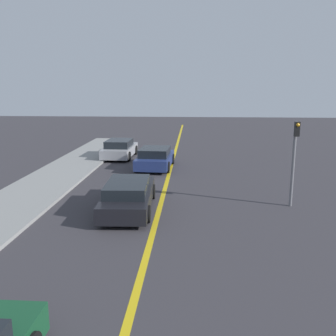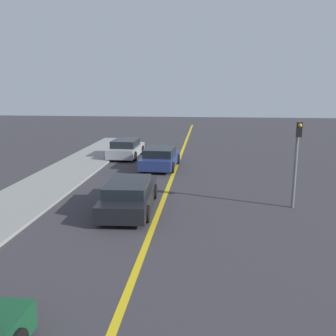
{
  "view_description": "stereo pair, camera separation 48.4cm",
  "coord_description": "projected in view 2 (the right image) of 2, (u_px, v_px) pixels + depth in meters",
  "views": [
    {
      "loc": [
        1.25,
        2.27,
        4.66
      ],
      "look_at": [
        0.37,
        15.5,
        1.74
      ],
      "focal_mm": 40.0,
      "sensor_mm": 36.0,
      "label": 1
    },
    {
      "loc": [
        1.73,
        2.31,
        4.66
      ],
      "look_at": [
        0.37,
        15.5,
        1.74
      ],
      "focal_mm": 40.0,
      "sensor_mm": 36.0,
      "label": 2
    }
  ],
  "objects": [
    {
      "name": "car_far_distant",
      "position": [
        129.0,
        195.0,
        14.33
      ],
      "size": [
        2.0,
        4.62,
        1.16
      ],
      "rotation": [
        0.0,
        0.0,
        0.04
      ],
      "color": "black",
      "rests_on": "ground_plane"
    },
    {
      "name": "car_parked_left_lot",
      "position": [
        160.0,
        158.0,
        21.6
      ],
      "size": [
        2.09,
        3.96,
        1.2
      ],
      "rotation": [
        0.0,
        0.0,
        -0.05
      ],
      "color": "navy",
      "rests_on": "ground_plane"
    },
    {
      "name": "road_center_line",
      "position": [
        165.0,
        194.0,
        16.41
      ],
      "size": [
        0.2,
        60.0,
        0.01
      ],
      "color": "gold",
      "rests_on": "ground_plane"
    },
    {
      "name": "car_oncoming_far",
      "position": [
        126.0,
        149.0,
        24.86
      ],
      "size": [
        1.94,
        3.97,
        1.2
      ],
      "rotation": [
        0.0,
        0.0,
        -0.03
      ],
      "color": "#9E9EA3",
      "rests_on": "ground_plane"
    },
    {
      "name": "traffic_light",
      "position": [
        297.0,
        155.0,
        14.15
      ],
      "size": [
        0.18,
        0.4,
        3.35
      ],
      "color": "slate",
      "rests_on": "ground_plane"
    },
    {
      "name": "sidewalk_left",
      "position": [
        33.0,
        193.0,
        16.38
      ],
      "size": [
        3.04,
        34.76,
        0.12
      ],
      "color": "gray",
      "rests_on": "ground_plane"
    }
  ]
}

